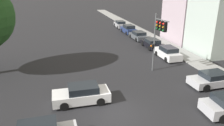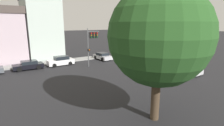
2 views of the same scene
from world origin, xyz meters
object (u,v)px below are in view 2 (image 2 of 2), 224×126
(street_tree, at_px, (159,36))
(crossing_car_3, at_px, (103,56))
(crossing_car_1, at_px, (186,69))
(traffic_signal, at_px, (92,39))
(crossing_car_0, at_px, (147,69))
(parked_car_0, at_px, (61,61))
(parked_car_1, at_px, (28,65))
(crossing_car_2, at_px, (126,55))

(street_tree, height_order, crossing_car_3, street_tree)
(crossing_car_1, bearing_deg, traffic_signal, 35.96)
(crossing_car_0, xyz_separation_m, parked_car_0, (11.27, 7.87, 0.02))
(street_tree, relative_size, crossing_car_3, 2.27)
(parked_car_0, relative_size, parked_car_1, 1.00)
(street_tree, relative_size, parked_car_1, 2.22)
(traffic_signal, height_order, crossing_car_0, traffic_signal)
(crossing_car_0, distance_m, parked_car_1, 16.99)
(traffic_signal, height_order, crossing_car_2, traffic_signal)
(crossing_car_1, bearing_deg, street_tree, 112.89)
(crossing_car_0, height_order, parked_car_1, crossing_car_0)
(parked_car_0, bearing_deg, crossing_car_3, -179.43)
(parked_car_1, bearing_deg, crossing_car_2, 174.22)
(traffic_signal, bearing_deg, street_tree, -20.09)
(crossing_car_1, distance_m, crossing_car_3, 14.80)
(crossing_car_0, bearing_deg, street_tree, -42.97)
(traffic_signal, relative_size, parked_car_0, 1.44)
(crossing_car_3, bearing_deg, street_tree, -22.96)
(street_tree, height_order, parked_car_1, street_tree)
(street_tree, bearing_deg, crossing_car_0, -42.90)
(parked_car_0, bearing_deg, crossing_car_0, 124.67)
(street_tree, relative_size, crossing_car_2, 2.30)
(crossing_car_1, height_order, parked_car_0, parked_car_0)
(traffic_signal, distance_m, crossing_car_1, 13.98)
(crossing_car_2, height_order, crossing_car_3, crossing_car_2)
(crossing_car_0, distance_m, crossing_car_2, 10.48)
(street_tree, relative_size, traffic_signal, 1.54)
(crossing_car_0, xyz_separation_m, crossing_car_2, (9.64, -4.11, 0.00))
(parked_car_0, bearing_deg, crossing_car_2, 171.99)
(street_tree, xyz_separation_m, parked_car_1, (19.69, 4.89, -5.12))
(crossing_car_2, distance_m, parked_car_0, 12.09)
(crossing_car_3, height_order, parked_car_1, crossing_car_3)
(crossing_car_2, bearing_deg, crossing_car_3, 70.32)
(crossing_car_0, distance_m, parked_car_0, 13.75)
(crossing_car_0, relative_size, crossing_car_2, 1.08)
(street_tree, xyz_separation_m, crossing_car_2, (17.97, -11.84, -5.07))
(traffic_signal, height_order, parked_car_1, traffic_signal)
(street_tree, xyz_separation_m, parked_car_0, (19.60, 0.14, -5.05))
(parked_car_1, bearing_deg, street_tree, 104.04)
(street_tree, distance_m, crossing_car_3, 21.78)
(crossing_car_3, xyz_separation_m, parked_car_1, (-0.02, 12.62, -0.00))
(street_tree, height_order, traffic_signal, street_tree)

